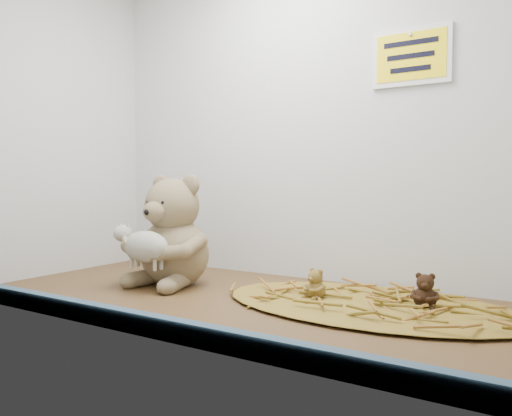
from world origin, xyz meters
The scene contains 8 objects.
alcove_shell centered at (0.00, 9.00, 45.00)cm, with size 120.40×60.20×90.40cm.
front_rail centered at (0.00, -28.80, 1.80)cm, with size 119.28×2.20×3.60cm, color #365468.
straw_bed centered at (27.46, 8.99, 0.62)cm, with size 64.02×37.17×1.24cm, color brown.
main_teddy centered at (-21.99, 5.58, 13.86)cm, with size 22.35×23.59×27.71cm, color #94845B, non-canonical shape.
toy_lamb centered at (-21.99, -4.35, 10.64)cm, with size 16.14×9.85×10.43cm, color #B3B1A1, non-canonical shape.
mini_teddy_tan centered at (16.56, 6.93, 4.43)cm, with size 5.15×5.44×6.39cm, color olive, non-canonical shape.
mini_teddy_brown centered at (38.37, 11.06, 4.70)cm, with size 5.58×5.89×6.92cm, color black, non-canonical shape.
wall_sign centered at (30.00, 29.40, 55.00)cm, with size 16.00×1.20×11.00cm, color yellow.
Camera 1 is at (61.63, -89.50, 25.84)cm, focal length 35.00 mm.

